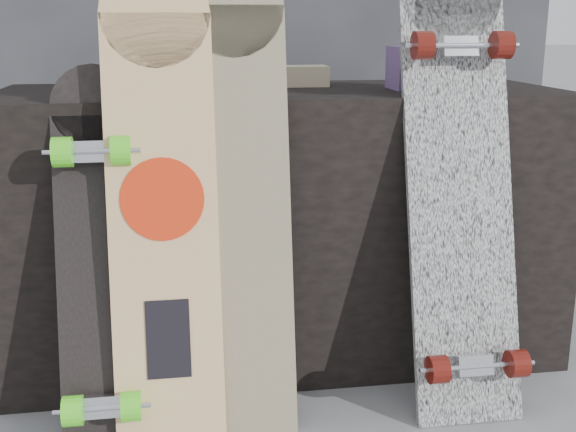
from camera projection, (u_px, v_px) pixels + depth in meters
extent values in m
plane|color=slate|center=(312.00, 431.00, 1.80)|extent=(60.00, 60.00, 0.00)
cube|color=black|center=(282.00, 223.00, 2.17)|extent=(1.60, 0.60, 0.80)
cube|color=#4E2F62|center=(161.00, 70.00, 2.14)|extent=(0.18, 0.12, 0.10)
cube|color=#4E2F62|center=(416.00, 68.00, 2.06)|extent=(0.14, 0.14, 0.12)
cube|color=#D1B78C|center=(290.00, 76.00, 2.16)|extent=(0.22, 0.10, 0.06)
cube|color=beige|center=(164.00, 234.00, 1.70)|extent=(0.26, 0.25, 1.01)
cylinder|color=beige|center=(155.00, 13.00, 1.68)|extent=(0.26, 0.07, 0.26)
cylinder|color=red|center=(162.00, 199.00, 1.69)|extent=(0.20, 0.05, 0.19)
cube|color=black|center=(168.00, 339.00, 1.70)|extent=(0.10, 0.04, 0.18)
cube|color=beige|center=(240.00, 225.00, 1.74)|extent=(0.25, 0.23, 1.03)
cylinder|color=beige|center=(232.00, 5.00, 1.71)|extent=(0.25, 0.07, 0.25)
cube|color=white|center=(460.00, 206.00, 1.84)|extent=(0.28, 0.32, 1.07)
cube|color=silver|center=(474.00, 365.00, 1.80)|extent=(0.09, 0.04, 0.06)
cylinder|color=#55120C|center=(438.00, 369.00, 1.76)|extent=(0.05, 0.07, 0.07)
cylinder|color=#55120C|center=(517.00, 363.00, 1.79)|extent=(0.04, 0.07, 0.07)
cube|color=silver|center=(459.00, 47.00, 1.81)|extent=(0.09, 0.04, 0.06)
cylinder|color=#55120C|center=(423.00, 45.00, 1.77)|extent=(0.05, 0.07, 0.07)
cylinder|color=#55120C|center=(502.00, 45.00, 1.80)|extent=(0.04, 0.07, 0.07)
cube|color=black|center=(100.00, 278.00, 1.72)|extent=(0.20, 0.23, 0.80)
cylinder|color=black|center=(93.00, 106.00, 1.72)|extent=(0.20, 0.07, 0.20)
cube|color=silver|center=(103.00, 406.00, 1.68)|extent=(0.09, 0.04, 0.06)
cylinder|color=#57F722|center=(73.00, 411.00, 1.65)|extent=(0.04, 0.07, 0.07)
cylinder|color=#57F722|center=(131.00, 406.00, 1.67)|extent=(0.05, 0.07, 0.07)
cube|color=silver|center=(93.00, 152.00, 1.68)|extent=(0.09, 0.04, 0.06)
cylinder|color=#57F722|center=(63.00, 152.00, 1.65)|extent=(0.04, 0.07, 0.07)
cylinder|color=#57F722|center=(121.00, 151.00, 1.67)|extent=(0.05, 0.07, 0.07)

